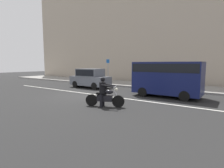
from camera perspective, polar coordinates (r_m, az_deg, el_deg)
ground_plane at (r=12.75m, az=-9.97°, el=-3.75°), size 80.00×80.00×0.00m
sidewalk_slab at (r=19.18m, az=7.15°, el=-0.05°), size 40.00×4.40×0.14m
building_facade at (r=22.64m, az=11.67°, el=18.81°), size 40.00×1.40×14.23m
lane_marking_stripe at (r=13.60m, az=-8.23°, el=-3.06°), size 18.00×0.14×0.01m
motorcycle_with_rider_black_leather at (r=9.28m, az=-2.46°, el=-3.47°), size 1.98×0.99×1.57m
parked_hatchback_slate_gray at (r=16.81m, az=-7.07°, el=1.99°), size 3.86×1.76×1.80m
parked_van_navy at (r=12.58m, az=17.36°, el=2.24°), size 4.43×1.96×2.39m
street_sign_post at (r=21.20m, az=-1.30°, el=5.19°), size 0.44×0.08×2.68m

